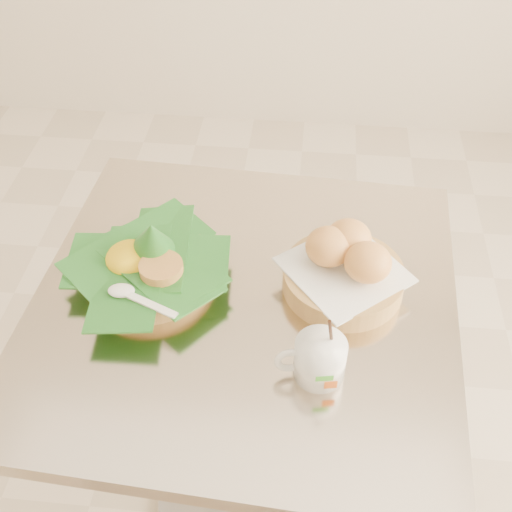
# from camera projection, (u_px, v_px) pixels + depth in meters

# --- Properties ---
(cafe_table) EXTENTS (0.74, 0.74, 0.75)m
(cafe_table) POSITION_uv_depth(u_px,v_px,m) (246.00, 375.00, 1.22)
(cafe_table) COLOR gray
(cafe_table) RESTS_ON floor
(rice_basket) EXTENTS (0.27, 0.27, 0.14)m
(rice_basket) POSITION_uv_depth(u_px,v_px,m) (148.00, 262.00, 1.08)
(rice_basket) COLOR tan
(rice_basket) RESTS_ON cafe_table
(bread_basket) EXTENTS (0.24, 0.24, 0.11)m
(bread_basket) POSITION_uv_depth(u_px,v_px,m) (345.00, 267.00, 1.06)
(bread_basket) COLOR tan
(bread_basket) RESTS_ON cafe_table
(coffee_mug) EXTENTS (0.11, 0.08, 0.13)m
(coffee_mug) POSITION_uv_depth(u_px,v_px,m) (319.00, 358.00, 0.93)
(coffee_mug) COLOR white
(coffee_mug) RESTS_ON cafe_table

